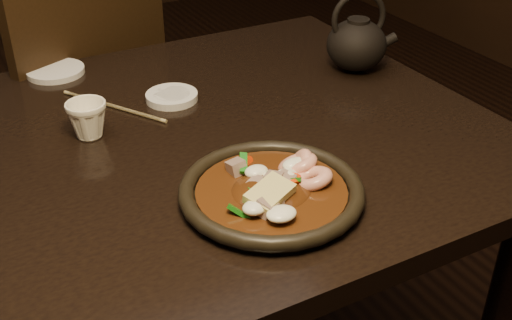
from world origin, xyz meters
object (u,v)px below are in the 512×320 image
plate (271,192)px  teapot (357,42)px  chair (72,121)px  tea_cup (87,118)px  table (53,211)px

plate → teapot: bearing=40.2°
chair → teapot: (0.52, -0.51, 0.29)m
teapot → tea_cup: bearing=-162.8°
table → tea_cup: 0.17m
chair → tea_cup: (-0.07, -0.52, 0.26)m
plate → tea_cup: size_ratio=3.92×
chair → teapot: 0.78m
tea_cup → chair: bearing=82.1°
chair → tea_cup: size_ratio=13.39×
table → chair: 0.65m
plate → tea_cup: tea_cup is taller
plate → teapot: teapot is taller
chair → table: bearing=49.8°
plate → teapot: size_ratio=1.63×
table → tea_cup: bearing=39.9°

